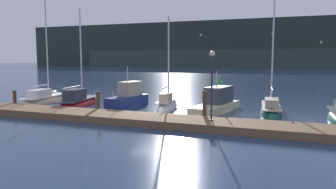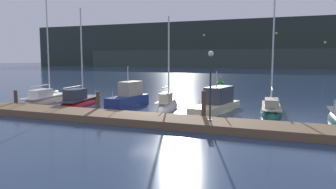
{
  "view_description": "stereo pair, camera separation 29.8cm",
  "coord_description": "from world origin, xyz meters",
  "px_view_note": "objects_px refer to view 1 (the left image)",
  "views": [
    {
      "loc": [
        9.2,
        -20.38,
        4.05
      ],
      "look_at": [
        0.0,
        3.27,
        1.2
      ],
      "focal_mm": 35.0,
      "sensor_mm": 36.0,
      "label": 1
    },
    {
      "loc": [
        9.48,
        -20.27,
        4.05
      ],
      "look_at": [
        0.0,
        3.27,
        1.2
      ],
      "focal_mm": 35.0,
      "sensor_mm": 36.0,
      "label": 2
    }
  ],
  "objects_px": {
    "motorboat_berth_3": "(128,102)",
    "dock_lamppost": "(212,74)",
    "rowboat_adrift": "(49,93)",
    "sailboat_berth_6": "(271,112)",
    "channel_buoy": "(219,88)",
    "motorboat_berth_5": "(216,107)",
    "sailboat_berth_4": "(167,107)",
    "sailboat_berth_2": "(79,104)",
    "sailboat_berth_1": "(45,101)"
  },
  "relations": [
    {
      "from": "motorboat_berth_5",
      "to": "sailboat_berth_6",
      "type": "xyz_separation_m",
      "value": [
        3.94,
        0.66,
        -0.21
      ]
    },
    {
      "from": "sailboat_berth_4",
      "to": "motorboat_berth_5",
      "type": "height_order",
      "value": "sailboat_berth_4"
    },
    {
      "from": "sailboat_berth_6",
      "to": "rowboat_adrift",
      "type": "bearing_deg",
      "value": 167.6
    },
    {
      "from": "sailboat_berth_1",
      "to": "rowboat_adrift",
      "type": "distance_m",
      "value": 9.06
    },
    {
      "from": "sailboat_berth_4",
      "to": "sailboat_berth_6",
      "type": "height_order",
      "value": "sailboat_berth_6"
    },
    {
      "from": "sailboat_berth_4",
      "to": "motorboat_berth_5",
      "type": "distance_m",
      "value": 3.92
    },
    {
      "from": "sailboat_berth_2",
      "to": "sailboat_berth_1",
      "type": "bearing_deg",
      "value": 175.5
    },
    {
      "from": "sailboat_berth_4",
      "to": "sailboat_berth_6",
      "type": "xyz_separation_m",
      "value": [
        7.86,
        0.82,
        -0.02
      ]
    },
    {
      "from": "sailboat_berth_1",
      "to": "motorboat_berth_3",
      "type": "distance_m",
      "value": 8.16
    },
    {
      "from": "motorboat_berth_5",
      "to": "rowboat_adrift",
      "type": "height_order",
      "value": "motorboat_berth_5"
    },
    {
      "from": "dock_lamppost",
      "to": "sailboat_berth_1",
      "type": "bearing_deg",
      "value": 162.69
    },
    {
      "from": "sailboat_berth_2",
      "to": "channel_buoy",
      "type": "relative_size",
      "value": 4.3
    },
    {
      "from": "sailboat_berth_2",
      "to": "dock_lamppost",
      "type": "height_order",
      "value": "sailboat_berth_2"
    },
    {
      "from": "motorboat_berth_3",
      "to": "rowboat_adrift",
      "type": "bearing_deg",
      "value": 155.2
    },
    {
      "from": "motorboat_berth_3",
      "to": "channel_buoy",
      "type": "height_order",
      "value": "motorboat_berth_3"
    },
    {
      "from": "channel_buoy",
      "to": "dock_lamppost",
      "type": "relative_size",
      "value": 0.52
    },
    {
      "from": "sailboat_berth_6",
      "to": "channel_buoy",
      "type": "height_order",
      "value": "sailboat_berth_6"
    },
    {
      "from": "sailboat_berth_2",
      "to": "motorboat_berth_5",
      "type": "bearing_deg",
      "value": 5.63
    },
    {
      "from": "motorboat_berth_3",
      "to": "sailboat_berth_6",
      "type": "bearing_deg",
      "value": 4.21
    },
    {
      "from": "sailboat_berth_1",
      "to": "sailboat_berth_6",
      "type": "relative_size",
      "value": 1.17
    },
    {
      "from": "motorboat_berth_3",
      "to": "sailboat_berth_6",
      "type": "relative_size",
      "value": 0.56
    },
    {
      "from": "channel_buoy",
      "to": "dock_lamppost",
      "type": "distance_m",
      "value": 17.29
    },
    {
      "from": "sailboat_berth_1",
      "to": "rowboat_adrift",
      "type": "bearing_deg",
      "value": 128.96
    },
    {
      "from": "sailboat_berth_1",
      "to": "motorboat_berth_5",
      "type": "height_order",
      "value": "sailboat_berth_1"
    },
    {
      "from": "motorboat_berth_3",
      "to": "dock_lamppost",
      "type": "xyz_separation_m",
      "value": [
        8.56,
        -5.86,
        2.72
      ]
    },
    {
      "from": "motorboat_berth_3",
      "to": "rowboat_adrift",
      "type": "distance_m",
      "value": 15.23
    },
    {
      "from": "motorboat_berth_3",
      "to": "dock_lamppost",
      "type": "height_order",
      "value": "dock_lamppost"
    },
    {
      "from": "channel_buoy",
      "to": "sailboat_berth_4",
      "type": "bearing_deg",
      "value": -99.11
    },
    {
      "from": "sailboat_berth_1",
      "to": "sailboat_berth_4",
      "type": "xyz_separation_m",
      "value": [
        11.67,
        0.67,
        0.0
      ]
    },
    {
      "from": "sailboat_berth_2",
      "to": "channel_buoy",
      "type": "height_order",
      "value": "sailboat_berth_2"
    },
    {
      "from": "sailboat_berth_6",
      "to": "channel_buoy",
      "type": "distance_m",
      "value": 11.84
    },
    {
      "from": "sailboat_berth_1",
      "to": "sailboat_berth_4",
      "type": "distance_m",
      "value": 11.69
    },
    {
      "from": "sailboat_berth_2",
      "to": "motorboat_berth_5",
      "type": "relative_size",
      "value": 1.32
    },
    {
      "from": "sailboat_berth_1",
      "to": "sailboat_berth_4",
      "type": "height_order",
      "value": "sailboat_berth_1"
    },
    {
      "from": "motorboat_berth_3",
      "to": "sailboat_berth_6",
      "type": "xyz_separation_m",
      "value": [
        11.4,
        0.84,
        -0.3
      ]
    },
    {
      "from": "sailboat_berth_6",
      "to": "dock_lamppost",
      "type": "distance_m",
      "value": 7.88
    },
    {
      "from": "dock_lamppost",
      "to": "sailboat_berth_6",
      "type": "bearing_deg",
      "value": 66.97
    },
    {
      "from": "sailboat_berth_2",
      "to": "motorboat_berth_5",
      "type": "xyz_separation_m",
      "value": [
        11.66,
        1.15,
        0.16
      ]
    },
    {
      "from": "sailboat_berth_4",
      "to": "dock_lamppost",
      "type": "xyz_separation_m",
      "value": [
        5.01,
        -5.87,
        3.0
      ]
    },
    {
      "from": "sailboat_berth_1",
      "to": "sailboat_berth_2",
      "type": "height_order",
      "value": "sailboat_berth_1"
    },
    {
      "from": "motorboat_berth_5",
      "to": "channel_buoy",
      "type": "bearing_deg",
      "value": 101.35
    },
    {
      "from": "rowboat_adrift",
      "to": "sailboat_berth_6",
      "type": "bearing_deg",
      "value": -12.4
    },
    {
      "from": "sailboat_berth_4",
      "to": "motorboat_berth_3",
      "type": "bearing_deg",
      "value": -179.71
    },
    {
      "from": "sailboat_berth_4",
      "to": "dock_lamppost",
      "type": "relative_size",
      "value": 2.03
    },
    {
      "from": "channel_buoy",
      "to": "dock_lamppost",
      "type": "height_order",
      "value": "dock_lamppost"
    },
    {
      "from": "sailboat_berth_1",
      "to": "dock_lamppost",
      "type": "distance_m",
      "value": 17.73
    },
    {
      "from": "motorboat_berth_5",
      "to": "dock_lamppost",
      "type": "height_order",
      "value": "dock_lamppost"
    },
    {
      "from": "sailboat_berth_1",
      "to": "motorboat_berth_3",
      "type": "bearing_deg",
      "value": 4.62
    },
    {
      "from": "motorboat_berth_3",
      "to": "motorboat_berth_5",
      "type": "relative_size",
      "value": 0.74
    },
    {
      "from": "sailboat_berth_4",
      "to": "channel_buoy",
      "type": "bearing_deg",
      "value": 80.89
    }
  ]
}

